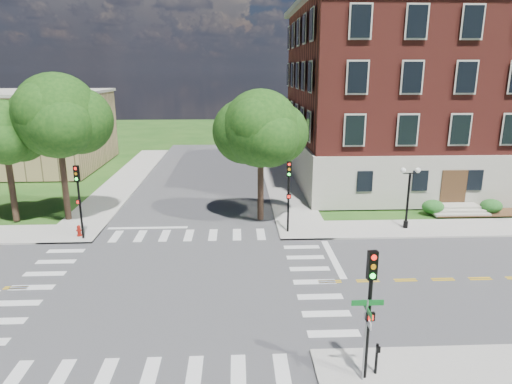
{
  "coord_description": "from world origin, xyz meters",
  "views": [
    {
      "loc": [
        3.22,
        -21.47,
        10.68
      ],
      "look_at": [
        4.43,
        6.27,
        3.2
      ],
      "focal_mm": 32.0,
      "sensor_mm": 36.0,
      "label": 1
    }
  ],
  "objects_px": {
    "traffic_signal_se": "(370,299)",
    "traffic_signal_nw": "(79,193)",
    "twin_lamp_west": "(408,194)",
    "street_sign_pole": "(366,324)",
    "push_button_post": "(377,357)",
    "fire_hydrant": "(79,231)",
    "traffic_signal_ne": "(289,187)"
  },
  "relations": [
    {
      "from": "traffic_signal_ne",
      "to": "street_sign_pole",
      "type": "height_order",
      "value": "traffic_signal_ne"
    },
    {
      "from": "traffic_signal_nw",
      "to": "fire_hydrant",
      "type": "height_order",
      "value": "traffic_signal_nw"
    },
    {
      "from": "traffic_signal_nw",
      "to": "push_button_post",
      "type": "bearing_deg",
      "value": -43.79
    },
    {
      "from": "traffic_signal_se",
      "to": "traffic_signal_nw",
      "type": "xyz_separation_m",
      "value": [
        -14.42,
        14.43,
        0.0
      ]
    },
    {
      "from": "traffic_signal_se",
      "to": "street_sign_pole",
      "type": "bearing_deg",
      "value": -130.57
    },
    {
      "from": "traffic_signal_se",
      "to": "traffic_signal_ne",
      "type": "distance_m",
      "value": 15.18
    },
    {
      "from": "traffic_signal_nw",
      "to": "fire_hydrant",
      "type": "distance_m",
      "value": 2.78
    },
    {
      "from": "twin_lamp_west",
      "to": "fire_hydrant",
      "type": "height_order",
      "value": "twin_lamp_west"
    },
    {
      "from": "traffic_signal_nw",
      "to": "fire_hydrant",
      "type": "relative_size",
      "value": 6.4
    },
    {
      "from": "traffic_signal_ne",
      "to": "twin_lamp_west",
      "type": "relative_size",
      "value": 1.13
    },
    {
      "from": "push_button_post",
      "to": "fire_hydrant",
      "type": "height_order",
      "value": "push_button_post"
    },
    {
      "from": "street_sign_pole",
      "to": "push_button_post",
      "type": "distance_m",
      "value": 1.64
    },
    {
      "from": "traffic_signal_nw",
      "to": "push_button_post",
      "type": "xyz_separation_m",
      "value": [
        14.87,
        -14.26,
        -2.39
      ]
    },
    {
      "from": "twin_lamp_west",
      "to": "street_sign_pole",
      "type": "relative_size",
      "value": 1.36
    },
    {
      "from": "traffic_signal_nw",
      "to": "twin_lamp_west",
      "type": "bearing_deg",
      "value": 2.91
    },
    {
      "from": "traffic_signal_se",
      "to": "twin_lamp_west",
      "type": "distance_m",
      "value": 17.11
    },
    {
      "from": "push_button_post",
      "to": "traffic_signal_nw",
      "type": "bearing_deg",
      "value": 136.21
    },
    {
      "from": "traffic_signal_nw",
      "to": "fire_hydrant",
      "type": "bearing_deg",
      "value": 130.97
    },
    {
      "from": "traffic_signal_se",
      "to": "twin_lamp_west",
      "type": "height_order",
      "value": "traffic_signal_se"
    },
    {
      "from": "traffic_signal_ne",
      "to": "street_sign_pole",
      "type": "distance_m",
      "value": 15.32
    },
    {
      "from": "traffic_signal_ne",
      "to": "push_button_post",
      "type": "xyz_separation_m",
      "value": [
        1.49,
        -14.97,
        -2.39
      ]
    },
    {
      "from": "twin_lamp_west",
      "to": "push_button_post",
      "type": "bearing_deg",
      "value": -113.58
    },
    {
      "from": "push_button_post",
      "to": "twin_lamp_west",
      "type": "bearing_deg",
      "value": 66.42
    },
    {
      "from": "fire_hydrant",
      "to": "twin_lamp_west",
      "type": "bearing_deg",
      "value": 1.7
    },
    {
      "from": "traffic_signal_ne",
      "to": "push_button_post",
      "type": "distance_m",
      "value": 15.23
    },
    {
      "from": "push_button_post",
      "to": "street_sign_pole",
      "type": "bearing_deg",
      "value": -151.91
    },
    {
      "from": "traffic_signal_ne",
      "to": "street_sign_pole",
      "type": "relative_size",
      "value": 1.55
    },
    {
      "from": "traffic_signal_ne",
      "to": "street_sign_pole",
      "type": "xyz_separation_m",
      "value": [
        0.94,
        -15.27,
        -0.88
      ]
    },
    {
      "from": "traffic_signal_ne",
      "to": "push_button_post",
      "type": "height_order",
      "value": "traffic_signal_ne"
    },
    {
      "from": "fire_hydrant",
      "to": "push_button_post",
      "type": "bearing_deg",
      "value": -43.94
    },
    {
      "from": "traffic_signal_se",
      "to": "street_sign_pole",
      "type": "xyz_separation_m",
      "value": [
        -0.1,
        -0.12,
        -0.88
      ]
    },
    {
      "from": "twin_lamp_west",
      "to": "street_sign_pole",
      "type": "bearing_deg",
      "value": -114.88
    }
  ]
}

